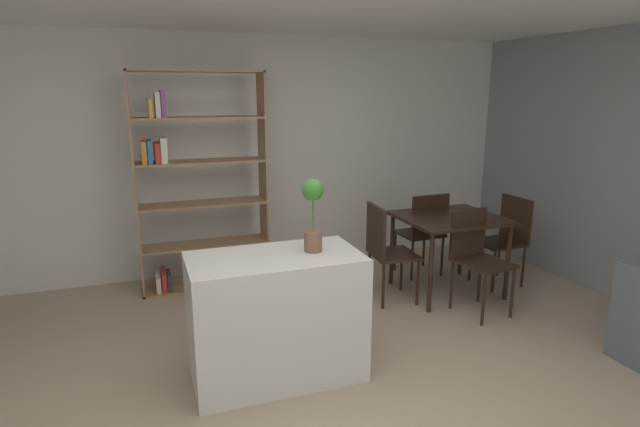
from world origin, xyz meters
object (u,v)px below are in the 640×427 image
object	(u,v)px
dining_chair_far	(424,228)
kitchen_island	(276,316)
dining_chair_near	(476,252)
dining_chair_island_side	(384,245)
dining_table	(449,225)
potted_plant_on_island	(313,210)
open_bookshelf	(193,180)
dining_chair_window_side	(506,233)

from	to	relation	value
dining_chair_far	kitchen_island	bearing A→B (deg)	32.48
dining_chair_near	dining_chair_island_side	bearing A→B (deg)	138.01
kitchen_island	dining_table	xyz separation A→B (m)	(2.01, 0.92, 0.25)
kitchen_island	potted_plant_on_island	size ratio (longest dim) A/B	2.30
dining_chair_island_side	potted_plant_on_island	bearing A→B (deg)	137.21
potted_plant_on_island	dining_chair_far	size ratio (longest dim) A/B	0.55
open_bookshelf	dining_table	xyz separation A→B (m)	(2.34, -0.98, -0.42)
dining_chair_window_side	potted_plant_on_island	bearing A→B (deg)	-71.78
kitchen_island	potted_plant_on_island	world-z (taller)	potted_plant_on_island
potted_plant_on_island	dining_chair_island_side	size ratio (longest dim) A/B	0.54
dining_chair_far	dining_chair_island_side	distance (m)	0.83
dining_chair_far	dining_chair_window_side	bearing A→B (deg)	145.15
open_bookshelf	dining_chair_island_side	bearing A→B (deg)	-30.59
open_bookshelf	dining_table	bearing A→B (deg)	-22.69
dining_chair_window_side	dining_chair_near	bearing A→B (deg)	-59.80
potted_plant_on_island	open_bookshelf	size ratio (longest dim) A/B	0.24
potted_plant_on_island	dining_chair_far	bearing A→B (deg)	38.30
open_bookshelf	potted_plant_on_island	bearing A→B (deg)	-72.18
dining_chair_near	dining_chair_far	xyz separation A→B (m)	(0.02, 0.91, -0.01)
dining_table	dining_chair_far	bearing A→B (deg)	89.58
dining_chair_island_side	open_bookshelf	bearing A→B (deg)	64.80
dining_chair_near	dining_chair_window_side	world-z (taller)	dining_chair_near
dining_table	open_bookshelf	bearing A→B (deg)	157.31
potted_plant_on_island	dining_chair_far	distance (m)	2.30
kitchen_island	open_bookshelf	size ratio (longest dim) A/B	0.54
potted_plant_on_island	dining_chair_near	world-z (taller)	potted_plant_on_island
open_bookshelf	dining_chair_far	size ratio (longest dim) A/B	2.35
dining_chair_near	dining_table	bearing A→B (deg)	80.34
dining_chair_near	dining_chair_island_side	world-z (taller)	dining_chair_island_side
potted_plant_on_island	open_bookshelf	xyz separation A→B (m)	(-0.61, 1.89, -0.07)
potted_plant_on_island	dining_table	distance (m)	2.01
dining_chair_island_side	dining_table	bearing A→B (deg)	-85.35
kitchen_island	dining_table	bearing A→B (deg)	24.71
kitchen_island	dining_chair_near	bearing A→B (deg)	13.23
potted_plant_on_island	dining_chair_near	bearing A→B (deg)	14.92
potted_plant_on_island	dining_table	world-z (taller)	potted_plant_on_island
potted_plant_on_island	dining_chair_window_side	xyz separation A→B (m)	(2.43, 0.92, -0.64)
dining_chair_island_side	dining_chair_window_side	bearing A→B (deg)	-84.80
kitchen_island	open_bookshelf	distance (m)	2.04
dining_chair_near	dining_chair_far	world-z (taller)	dining_chair_near
potted_plant_on_island	dining_chair_island_side	distance (m)	1.51
kitchen_island	dining_chair_near	distance (m)	2.05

